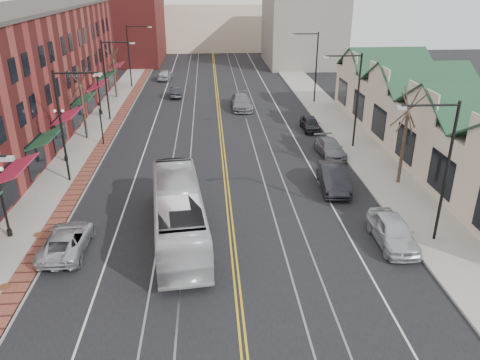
{
  "coord_description": "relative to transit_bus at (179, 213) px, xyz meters",
  "views": [
    {
      "loc": [
        -1.16,
        -16.33,
        13.89
      ],
      "look_at": [
        0.72,
        10.88,
        2.0
      ],
      "focal_mm": 35.0,
      "sensor_mm": 36.0,
      "label": 1
    }
  ],
  "objects": [
    {
      "name": "building_right",
      "position": [
        21.02,
        12.56,
        0.73
      ],
      "size": [
        8.0,
        36.0,
        4.6
      ],
      "primitive_type": "cube",
      "color": "beige",
      "rests_on": "ground"
    },
    {
      "name": "parked_car_a",
      "position": [
        11.97,
        -1.58,
        -0.77
      ],
      "size": [
        1.94,
        4.74,
        1.61
      ],
      "primitive_type": "imported",
      "rotation": [
        0.0,
        0.0,
        -0.01
      ],
      "color": "#B9BDC1",
      "rests_on": "ground"
    },
    {
      "name": "traffic_signal",
      "position": [
        -7.58,
        16.56,
        0.78
      ],
      "size": [
        0.18,
        0.15,
        3.8
      ],
      "color": "black",
      "rests_on": "sidewalk_left"
    },
    {
      "name": "streetlight_l_1",
      "position": [
        -8.02,
        8.56,
        3.45
      ],
      "size": [
        3.33,
        0.25,
        8.0
      ],
      "color": "black",
      "rests_on": "sidewalk_left"
    },
    {
      "name": "parked_suv",
      "position": [
        -6.06,
        -1.13,
        -0.9
      ],
      "size": [
        2.25,
        4.87,
        1.35
      ],
      "primitive_type": "imported",
      "rotation": [
        0.0,
        0.0,
        3.14
      ],
      "color": "#AFB2B7",
      "rests_on": "ground"
    },
    {
      "name": "lamppost_l_2",
      "position": [
        -9.78,
        12.56,
        0.63
      ],
      "size": [
        0.84,
        0.28,
        4.27
      ],
      "color": "black",
      "rests_on": "sidewalk_left"
    },
    {
      "name": "manhole_far",
      "position": [
        -8.18,
        0.56,
        -1.41
      ],
      "size": [
        0.6,
        0.6,
        0.02
      ],
      "primitive_type": "cylinder",
      "color": "#592D19",
      "rests_on": "sidewalk_left"
    },
    {
      "name": "parked_car_b",
      "position": [
        10.52,
        6.03,
        -0.73
      ],
      "size": [
        2.17,
        5.22,
        1.68
      ],
      "primitive_type": "imported",
      "rotation": [
        0.0,
        0.0,
        -0.08
      ],
      "color": "black",
      "rests_on": "ground"
    },
    {
      "name": "tree_left_near",
      "position": [
        -9.48,
        18.56,
        1.94
      ],
      "size": [
        1.78,
        1.37,
        6.48
      ],
      "color": "#382B21",
      "rests_on": "sidewalk_left"
    },
    {
      "name": "building_left",
      "position": [
        -15.98,
        19.56,
        3.93
      ],
      "size": [
        10.0,
        50.0,
        11.0
      ],
      "primitive_type": "cube",
      "color": "maroon",
      "rests_on": "ground"
    },
    {
      "name": "parked_car_d",
      "position": [
        11.79,
        19.83,
        -0.9
      ],
      "size": [
        1.6,
        3.94,
        1.34
      ],
      "primitive_type": "imported",
      "rotation": [
        0.0,
        0.0,
        0.01
      ],
      "color": "black",
      "rests_on": "ground"
    },
    {
      "name": "distant_car_right",
      "position": [
        5.6,
        28.34,
        -0.77
      ],
      "size": [
        2.35,
        5.58,
        1.61
      ],
      "primitive_type": "imported",
      "rotation": [
        0.0,
        0.0,
        0.02
      ],
      "color": "slate",
      "rests_on": "ground"
    },
    {
      "name": "streetlight_r_2",
      "position": [
        14.07,
        30.56,
        3.45
      ],
      "size": [
        3.33,
        0.25,
        8.0
      ],
      "color": "black",
      "rests_on": "sidewalk_right"
    },
    {
      "name": "manhole_mid",
      "position": [
        -8.18,
        -4.44,
        -1.41
      ],
      "size": [
        0.6,
        0.6,
        0.02
      ],
      "primitive_type": "cylinder",
      "color": "#592D19",
      "rests_on": "sidewalk_left"
    },
    {
      "name": "lamppost_l_1",
      "position": [
        -9.78,
        0.56,
        0.63
      ],
      "size": [
        0.84,
        0.28,
        4.27
      ],
      "color": "black",
      "rests_on": "sidewalk_left"
    },
    {
      "name": "ground",
      "position": [
        3.02,
        -7.44,
        -1.57
      ],
      "size": [
        160.0,
        160.0,
        0.0
      ],
      "primitive_type": "plane",
      "color": "black",
      "rests_on": "ground"
    },
    {
      "name": "tree_left_far",
      "position": [
        -9.48,
        34.56,
        1.7
      ],
      "size": [
        1.66,
        1.28,
        6.02
      ],
      "color": "#382B21",
      "rests_on": "sidewalk_left"
    },
    {
      "name": "streetlight_l_2",
      "position": [
        -8.02,
        24.56,
        3.45
      ],
      "size": [
        3.33,
        0.25,
        8.0
      ],
      "color": "black",
      "rests_on": "sidewalk_left"
    },
    {
      "name": "backdrop_right",
      "position": [
        18.02,
        57.56,
        3.93
      ],
      "size": [
        12.0,
        16.0,
        11.0
      ],
      "primitive_type": "cube",
      "color": "slate",
      "rests_on": "ground"
    },
    {
      "name": "streetlight_r_1",
      "position": [
        14.07,
        14.56,
        3.45
      ],
      "size": [
        3.33,
        0.25,
        8.0
      ],
      "color": "black",
      "rests_on": "sidewalk_right"
    },
    {
      "name": "sidewalk_right",
      "position": [
        15.02,
        12.56,
        -1.5
      ],
      "size": [
        4.0,
        120.0,
        0.15
      ],
      "primitive_type": "cube",
      "color": "gray",
      "rests_on": "ground"
    },
    {
      "name": "sidewalk_left",
      "position": [
        -8.98,
        12.56,
        -1.5
      ],
      "size": [
        4.0,
        120.0,
        0.15
      ],
      "primitive_type": "cube",
      "color": "gray",
      "rests_on": "ground"
    },
    {
      "name": "backdrop_mid",
      "position": [
        3.02,
        77.56,
        2.93
      ],
      "size": [
        22.0,
        14.0,
        9.0
      ],
      "primitive_type": "cube",
      "color": "beige",
      "rests_on": "ground"
    },
    {
      "name": "distant_car_far",
      "position": [
        -4.3,
        45.43,
        -0.82
      ],
      "size": [
        2.23,
        4.58,
        1.51
      ],
      "primitive_type": "imported",
      "rotation": [
        0.0,
        0.0,
        3.04
      ],
      "color": "#ADB1B4",
      "rests_on": "ground"
    },
    {
      "name": "streetlight_r_0",
      "position": [
        14.07,
        -1.44,
        3.45
      ],
      "size": [
        3.33,
        0.25,
        8.0
      ],
      "color": "black",
      "rests_on": "sidewalk_right"
    },
    {
      "name": "lamppost_l_3",
      "position": [
        -9.78,
        26.56,
        0.63
      ],
      "size": [
        0.84,
        0.28,
        4.27
      ],
      "color": "black",
      "rests_on": "sidewalk_left"
    },
    {
      "name": "transit_bus",
      "position": [
        0.0,
        0.0,
        0.0
      ],
      "size": [
        3.84,
        11.5,
        3.14
      ],
      "primitive_type": "imported",
      "rotation": [
        0.0,
        0.0,
        3.25
      ],
      "color": "silver",
      "rests_on": "ground"
    },
    {
      "name": "backdrop_left",
      "position": [
        -12.98,
        62.56,
        5.43
      ],
      "size": [
        14.0,
        18.0,
        14.0
      ],
      "primitive_type": "cube",
      "color": "maroon",
      "rests_on": "ground"
    },
    {
      "name": "parked_car_c",
      "position": [
        11.98,
        12.68,
        -0.9
      ],
      "size": [
        2.14,
        4.71,
        1.34
      ],
      "primitive_type": "imported",
      "rotation": [
        0.0,
        0.0,
        0.06
      ],
      "color": "slate",
      "rests_on": "ground"
    },
    {
      "name": "distant_car_left",
      "position": [
        -2.15,
        34.56,
        -0.93
      ],
      "size": [
        1.52,
        3.95,
        1.28
      ],
      "primitive_type": "imported",
      "rotation": [
        0.0,
        0.0,
        3.18
      ],
      "color": "black",
      "rests_on": "ground"
    },
    {
      "name": "tree_right_mid",
      "position": [
        15.52,
        6.56,
        2.18
      ],
      "size": [
        1.9,
        1.46,
        6.93
      ],
      "color": "#382B21",
      "rests_on": "sidewalk_right"
    },
    {
      "name": "streetlight_l_3",
      "position": [
        -8.02,
        40.56,
        3.45
      ],
      "size": [
        3.33,
        0.25,
        8.0
      ],
      "color": "black",
      "rests_on": "sidewalk_left"
    }
  ]
}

